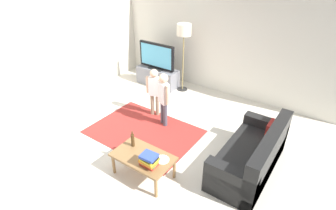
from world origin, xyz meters
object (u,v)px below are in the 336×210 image
coffee_table (143,158)px  book_stack (149,160)px  floor_lamp (184,33)px  child_near_tv (154,88)px  tv (157,56)px  child_center (164,95)px  tv_stand (158,77)px  couch (254,157)px  bottle (133,140)px  tv_remote (150,152)px  plate (162,160)px

coffee_table → book_stack: 0.30m
floor_lamp → child_near_tv: size_ratio=1.58×
tv → child_center: size_ratio=0.92×
tv_stand → floor_lamp: (0.74, 0.15, 1.30)m
tv → couch: size_ratio=0.61×
tv_stand → child_near_tv: bearing=-55.0°
couch → bottle: size_ratio=6.05×
couch → child_near_tv: bearing=169.0°
tv → tv_remote: bearing=-54.6°
couch → coffee_table: size_ratio=1.80×
bottle → plate: 0.63m
coffee_table → plate: bearing=17.3°
book_stack → tv_remote: bearing=127.1°
child_near_tv → child_center: child_center is taller
child_center → tv_remote: bearing=-62.8°
tv → bottle: size_ratio=3.70×
couch → plate: bearing=-136.7°
floor_lamp → tv_remote: 3.43m
plate → book_stack: bearing=-113.4°
tv → coffee_table: size_ratio=1.10×
tv_stand → bottle: (1.65, -2.86, 0.30)m
tv_remote → child_near_tv: bearing=133.9°
tv → child_near_tv: (0.92, -1.29, -0.17)m
book_stack → bottle: bearing=157.9°
tv_stand → book_stack: bearing=-54.7°
child_center → plate: (0.95, -1.34, -0.29)m
child_center → bottle: 1.39m
book_stack → plate: book_stack is taller
child_center → coffee_table: child_center is taller
book_stack → couch: bearing=46.3°
child_center → coffee_table: bearing=-66.4°
tv_stand → tv_remote: size_ratio=7.06×
tv_stand → coffee_table: bearing=-56.6°
tv_remote → plate: bearing=4.3°
coffee_table → book_stack: (0.23, -0.11, 0.16)m
tv_remote → tv_stand: bearing=133.7°
couch → tv_remote: size_ratio=10.59×
child_center → plate: bearing=-54.7°
couch → book_stack: couch is taller
couch → floor_lamp: floor_lamp is taller
tv_stand → bottle: size_ratio=4.03×
tv → coffee_table: 3.55m
book_stack → tv: bearing=125.5°
floor_lamp → coffee_table: 3.54m
tv → book_stack: size_ratio=3.97×
floor_lamp → tv_remote: size_ratio=10.47×
child_near_tv → book_stack: (1.26, -1.76, -0.15)m
tv → child_near_tv: bearing=-54.5°
floor_lamp → coffee_table: floor_lamp is taller
tv_stand → bottle: bottle is taller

